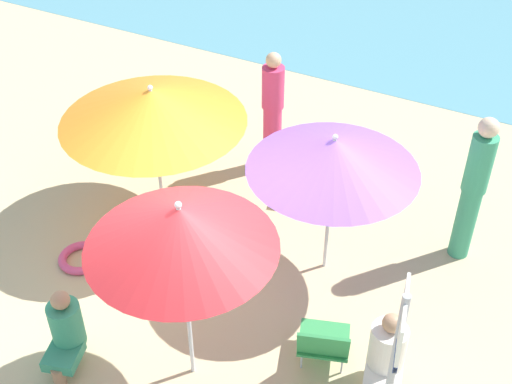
% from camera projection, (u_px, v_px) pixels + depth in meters
% --- Properties ---
extents(ground_plane, '(40.00, 40.00, 0.00)m').
position_uv_depth(ground_plane, '(195.00, 300.00, 7.42)').
color(ground_plane, '#CCB789').
extents(umbrella_purple, '(1.79, 1.79, 1.80)m').
position_uv_depth(umbrella_purple, '(334.00, 155.00, 6.88)').
color(umbrella_purple, silver).
rests_on(umbrella_purple, ground_plane).
extents(umbrella_orange, '(2.14, 2.14, 1.81)m').
position_uv_depth(umbrella_orange, '(152.00, 106.00, 7.63)').
color(umbrella_orange, silver).
rests_on(umbrella_orange, ground_plane).
extents(umbrella_red, '(1.64, 1.64, 2.14)m').
position_uv_depth(umbrella_red, '(180.00, 228.00, 5.54)').
color(umbrella_red, silver).
rests_on(umbrella_red, ground_plane).
extents(beach_chair_a, '(0.65, 0.72, 0.67)m').
position_uv_depth(beach_chair_a, '(310.00, 169.00, 8.72)').
color(beach_chair_a, white).
rests_on(beach_chair_a, ground_plane).
extents(beach_chair_c, '(0.64, 0.69, 0.65)m').
position_uv_depth(beach_chair_c, '(324.00, 343.00, 6.55)').
color(beach_chair_c, '#33934C').
rests_on(beach_chair_c, ground_plane).
extents(person_a, '(0.42, 0.56, 0.91)m').
position_uv_depth(person_a, '(386.00, 354.00, 6.31)').
color(person_a, silver).
rests_on(person_a, ground_plane).
extents(person_b, '(0.29, 0.29, 1.68)m').
position_uv_depth(person_b, '(273.00, 111.00, 8.87)').
color(person_b, '#DB3866').
rests_on(person_b, ground_plane).
extents(person_c, '(0.27, 0.27, 1.85)m').
position_uv_depth(person_c, '(474.00, 188.00, 7.41)').
color(person_c, '#389970').
rests_on(person_c, ground_plane).
extents(person_d, '(0.41, 0.55, 0.90)m').
position_uv_depth(person_d, '(65.00, 331.00, 6.53)').
color(person_d, '#389970').
rests_on(person_d, ground_plane).
extents(warning_sign, '(0.15, 0.53, 2.31)m').
position_uv_depth(warning_sign, '(392.00, 372.00, 4.84)').
color(warning_sign, '#ADADB2').
rests_on(warning_sign, ground_plane).
extents(swim_ring, '(0.53, 0.53, 0.09)m').
position_uv_depth(swim_ring, '(81.00, 258.00, 7.87)').
color(swim_ring, '#E54C7F').
rests_on(swim_ring, ground_plane).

